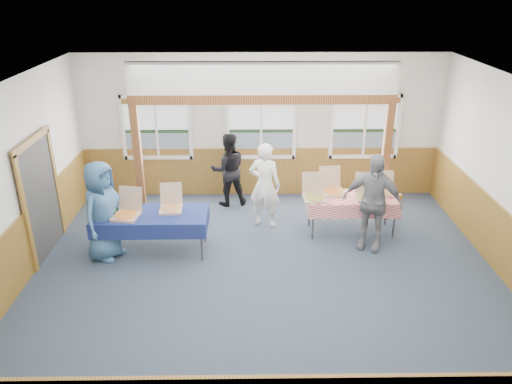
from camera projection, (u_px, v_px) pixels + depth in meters
floor at (265, 275)px, 8.46m from camera, size 8.00×8.00×0.00m
ceiling at (267, 86)px, 7.18m from camera, size 8.00×8.00×0.00m
wall_back at (261, 127)px, 11.03m from camera, size 8.00×0.00×8.00m
wall_front at (278, 337)px, 4.61m from camera, size 8.00×0.00×8.00m
wall_left at (10, 190)px, 7.77m from camera, size 0.00×8.00×8.00m
wainscot_back at (261, 171)px, 11.42m from camera, size 7.98×0.05×1.10m
wainscot_left at (24, 249)px, 8.19m from camera, size 0.05×6.98×1.10m
wainscot_right at (504, 245)px, 8.29m from camera, size 0.05×6.98×1.10m
cased_opening at (41, 198)px, 8.81m from camera, size 0.06×1.30×2.10m
window_left at (156, 124)px, 10.93m from camera, size 1.56×0.10×1.46m
window_mid at (261, 124)px, 10.96m from camera, size 1.56×0.10×1.46m
window_right at (365, 123)px, 10.99m from camera, size 1.56×0.10×1.46m
post_left at (139, 163)px, 10.05m from camera, size 0.15×0.15×2.40m
post_right at (385, 162)px, 10.12m from camera, size 0.15×0.15×2.40m
cross_beam at (263, 99)px, 9.57m from camera, size 5.15×0.18×0.18m
table_left at (151, 216)px, 8.94m from camera, size 2.21×1.66×0.76m
table_right at (352, 200)px, 9.62m from camera, size 1.89×1.32×0.76m
pizza_box_a at (127, 213)px, 8.78m from camera, size 0.52×0.59×0.47m
pizza_box_b at (171, 206)px, 9.04m from camera, size 0.43×0.51×0.44m
pizza_box_c at (314, 196)px, 9.47m from camera, size 0.44×0.53×0.46m
pizza_box_d at (333, 190)px, 9.75m from camera, size 0.51×0.58×0.47m
pizza_box_e at (367, 195)px, 9.51m from camera, size 0.42×0.51×0.44m
pizza_box_f at (385, 191)px, 9.71m from camera, size 0.41×0.48×0.40m
veggie_tray at (108, 212)px, 8.89m from camera, size 0.40×0.40×0.09m
drink_glass at (400, 198)px, 9.35m from camera, size 0.07×0.07×0.15m
woman_white at (265, 185)px, 9.83m from camera, size 0.74×0.60×1.74m
woman_black at (228, 170)px, 10.80m from camera, size 0.89×0.76×1.62m
man_blue at (102, 211)px, 8.68m from camera, size 0.87×1.04×1.81m
person_grey at (372, 202)px, 8.98m from camera, size 1.17×0.84×1.84m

